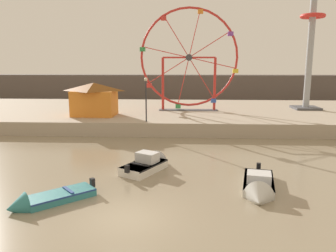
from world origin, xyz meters
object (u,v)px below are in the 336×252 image
ferris_wheel_red_frame (189,60)px  motorboat_white_red_stripe (150,163)px  motorboat_teal_painted (44,200)px  motorboat_pale_grey (259,188)px  drop_tower_steel_tower (311,40)px  promenade_lamp_near (146,93)px  carnival_booth_orange_canopy (94,99)px

ferris_wheel_red_frame → motorboat_white_red_stripe: bearing=-98.5°
motorboat_teal_painted → motorboat_pale_grey: bearing=148.7°
drop_tower_steel_tower → promenade_lamp_near: bearing=-152.0°
motorboat_teal_painted → promenade_lamp_near: (3.10, 15.13, 3.61)m
ferris_wheel_red_frame → promenade_lamp_near: (-3.84, -7.30, -2.94)m
ferris_wheel_red_frame → drop_tower_steel_tower: drop_tower_steel_tower is taller
motorboat_pale_grey → drop_tower_steel_tower: drop_tower_steel_tower is taller
ferris_wheel_red_frame → promenade_lamp_near: size_ratio=2.79×
motorboat_white_red_stripe → carnival_booth_orange_canopy: bearing=57.0°
motorboat_white_red_stripe → drop_tower_steel_tower: 25.93m
motorboat_teal_painted → carnival_booth_orange_canopy: bearing=-124.3°
motorboat_pale_grey → carnival_booth_orange_canopy: carnival_booth_orange_canopy is taller
motorboat_white_red_stripe → drop_tower_steel_tower: bearing=-11.4°
motorboat_white_red_stripe → promenade_lamp_near: promenade_lamp_near is taller
motorboat_white_red_stripe → motorboat_teal_painted: size_ratio=1.06×
motorboat_pale_grey → promenade_lamp_near: (-7.20, 13.21, 3.54)m
motorboat_pale_grey → carnival_booth_orange_canopy: bearing=-130.7°
motorboat_teal_painted → ferris_wheel_red_frame: bearing=-149.0°
motorboat_white_red_stripe → drop_tower_steel_tower: drop_tower_steel_tower is taller
motorboat_pale_grey → drop_tower_steel_tower: size_ratio=0.30×
drop_tower_steel_tower → promenade_lamp_near: 20.07m
promenade_lamp_near → ferris_wheel_red_frame: bearing=62.3°
drop_tower_steel_tower → carnival_booth_orange_canopy: drop_tower_steel_tower is taller
ferris_wheel_red_frame → carnival_booth_orange_canopy: (-9.36, -4.06, -3.81)m
carnival_booth_orange_canopy → promenade_lamp_near: bearing=-28.2°
drop_tower_steel_tower → promenade_lamp_near: size_ratio=4.09×
carnival_booth_orange_canopy → promenade_lamp_near: (5.52, -3.24, 0.87)m
motorboat_white_red_stripe → ferris_wheel_red_frame: ferris_wheel_red_frame is taller
motorboat_pale_grey → ferris_wheel_red_frame: bearing=-159.1°
motorboat_pale_grey → carnival_booth_orange_canopy: 20.97m
motorboat_white_red_stripe → ferris_wheel_red_frame: bearing=20.4°
ferris_wheel_red_frame → promenade_lamp_near: 8.75m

